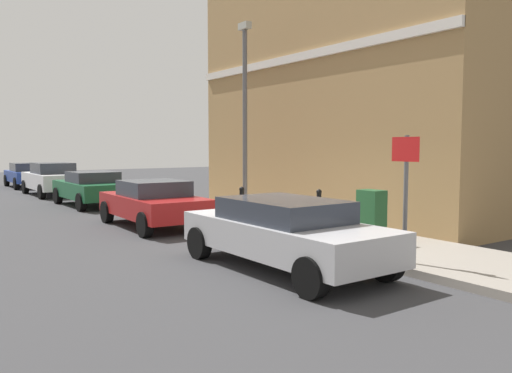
% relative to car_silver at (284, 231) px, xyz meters
% --- Properties ---
extents(ground, '(80.00, 80.00, 0.00)m').
position_rel_car_silver_xyz_m(ground, '(0.97, 1.19, -0.70)').
color(ground, '#38383A').
extents(sidewalk, '(2.76, 30.00, 0.15)m').
position_rel_car_silver_xyz_m(sidewalk, '(2.79, 7.19, -0.63)').
color(sidewalk, gray).
rests_on(sidewalk, ground).
extents(corner_building, '(7.76, 10.88, 8.41)m').
position_rel_car_silver_xyz_m(corner_building, '(7.99, 4.63, 3.50)').
color(corner_building, '#9E7A4C').
rests_on(corner_building, ground).
extents(car_silver, '(1.94, 4.46, 1.29)m').
position_rel_car_silver_xyz_m(car_silver, '(0.00, 0.00, 0.00)').
color(car_silver, '#B7B7BC').
rests_on(car_silver, ground).
extents(car_red, '(1.99, 4.08, 1.30)m').
position_rel_car_silver_xyz_m(car_red, '(0.06, 5.97, -0.02)').
color(car_red, maroon).
rests_on(car_red, ground).
extents(car_green, '(1.97, 4.06, 1.30)m').
position_rel_car_silver_xyz_m(car_green, '(0.18, 11.98, -0.01)').
color(car_green, '#195933').
rests_on(car_green, ground).
extents(car_white, '(1.92, 4.31, 1.50)m').
position_rel_car_silver_xyz_m(car_white, '(-0.01, 17.18, 0.07)').
color(car_white, silver).
rests_on(car_white, ground).
extents(car_blue, '(1.83, 4.04, 1.34)m').
position_rel_car_silver_xyz_m(car_blue, '(-0.01, 22.76, 0.00)').
color(car_blue, navy).
rests_on(car_blue, ground).
extents(utility_cabinet, '(0.46, 0.61, 1.15)m').
position_rel_car_silver_xyz_m(utility_cabinet, '(2.70, 0.35, -0.02)').
color(utility_cabinet, '#1E4C28').
rests_on(utility_cabinet, sidewalk).
extents(bollard_near_cabinet, '(0.14, 0.14, 1.04)m').
position_rel_car_silver_xyz_m(bollard_near_cabinet, '(2.80, 2.17, 0.00)').
color(bollard_near_cabinet, black).
rests_on(bollard_near_cabinet, sidewalk).
extents(bollard_far_kerb, '(0.14, 0.14, 1.04)m').
position_rel_car_silver_xyz_m(bollard_far_kerb, '(1.66, 3.93, 0.00)').
color(bollard_far_kerb, black).
rests_on(bollard_far_kerb, sidewalk).
extents(street_sign, '(0.08, 0.60, 2.30)m').
position_rel_car_silver_xyz_m(street_sign, '(1.72, -1.34, 0.96)').
color(street_sign, '#59595B').
rests_on(street_sign, sidewalk).
extents(lamppost, '(0.20, 0.44, 5.72)m').
position_rel_car_silver_xyz_m(lamppost, '(2.77, 5.44, 2.60)').
color(lamppost, '#59595B').
rests_on(lamppost, sidewalk).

